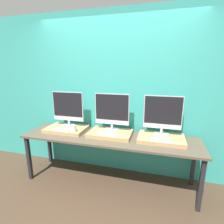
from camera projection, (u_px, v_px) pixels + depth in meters
ground_plane at (103, 195)px, 2.47m from camera, size 12.00×12.00×0.00m
wall_back at (116, 96)px, 2.83m from camera, size 8.00×0.04×2.60m
workbench at (109, 141)px, 2.60m from camera, size 2.60×0.66×0.75m
wooden_riser_left at (66, 129)px, 2.84m from camera, size 0.64×0.43×0.05m
monitor_left at (68, 108)px, 2.85m from camera, size 0.53×0.22×0.57m
keyboard_left at (62, 130)px, 2.70m from camera, size 0.27×0.12×0.01m
mug at (73, 128)px, 2.63m from camera, size 0.09×0.09×0.10m
wooden_riser_center at (110, 133)px, 2.65m from camera, size 0.64×0.43×0.05m
monitor_center at (112, 111)px, 2.65m from camera, size 0.53×0.22×0.57m
keyboard_center at (108, 135)px, 2.50m from camera, size 0.27×0.12×0.01m
wooden_riser_right at (161, 138)px, 2.46m from camera, size 0.64×0.43×0.05m
monitor_right at (163, 114)px, 2.46m from camera, size 0.53×0.22×0.57m
keyboard_right at (161, 140)px, 2.31m from camera, size 0.27×0.12×0.01m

